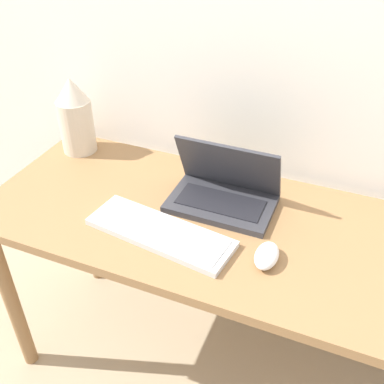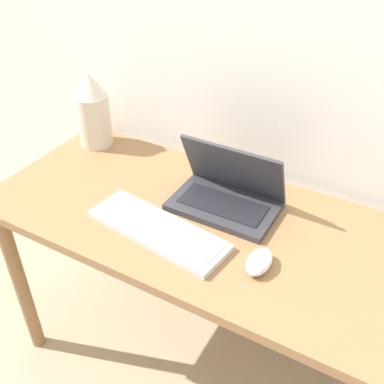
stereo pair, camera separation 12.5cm
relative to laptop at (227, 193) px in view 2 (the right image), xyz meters
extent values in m
cube|color=white|center=(0.04, 0.27, 0.49)|extent=(6.00, 0.05, 2.50)
cube|color=olive|center=(0.04, -0.09, -0.06)|extent=(1.47, 0.59, 0.03)
cylinder|color=olive|center=(-0.64, -0.33, -0.42)|extent=(0.05, 0.05, 0.68)
cylinder|color=olive|center=(-0.64, 0.15, -0.42)|extent=(0.05, 0.05, 0.68)
cube|color=#333338|center=(0.00, -0.02, -0.04)|extent=(0.31, 0.20, 0.02)
cube|color=black|center=(0.00, -0.03, -0.02)|extent=(0.26, 0.11, 0.00)
cube|color=#333338|center=(0.00, 0.04, 0.06)|extent=(0.31, 0.09, 0.19)
cube|color=black|center=(0.00, 0.05, 0.07)|extent=(0.28, 0.07, 0.16)
cube|color=silver|center=(-0.11, -0.21, -0.04)|extent=(0.44, 0.19, 0.02)
cube|color=#B2B2B2|center=(-0.11, -0.21, -0.03)|extent=(0.40, 0.16, 0.00)
ellipsoid|color=white|center=(0.19, -0.20, -0.03)|extent=(0.06, 0.10, 0.04)
cylinder|color=beige|center=(-0.59, 0.10, 0.05)|extent=(0.12, 0.12, 0.19)
cone|color=beige|center=(-0.59, 0.10, 0.19)|extent=(0.11, 0.11, 0.08)
camera|label=1|loc=(0.33, -1.05, 0.78)|focal=42.00mm
camera|label=2|loc=(0.44, -1.00, 0.78)|focal=42.00mm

